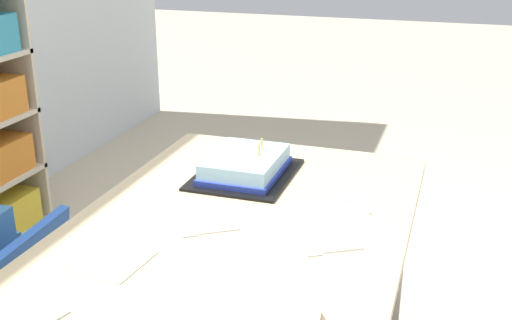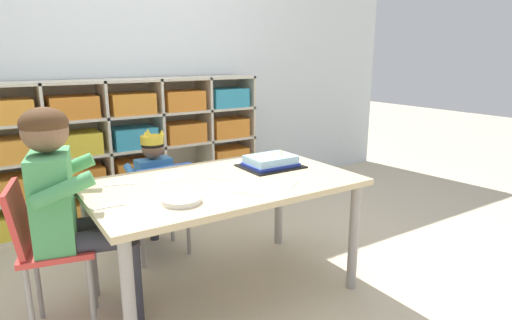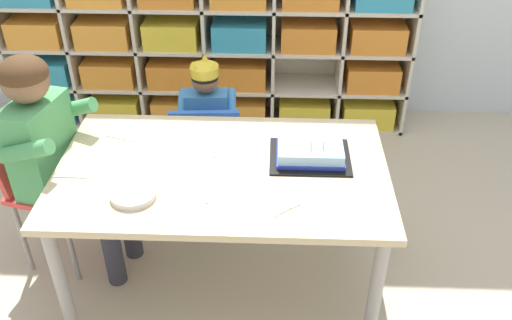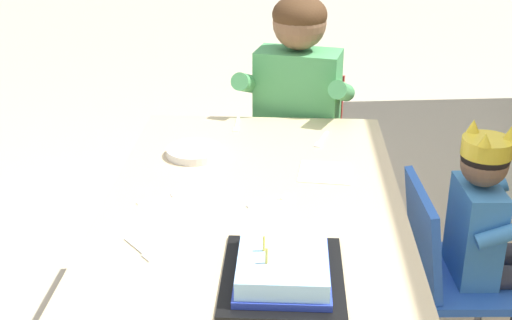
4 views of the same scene
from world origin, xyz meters
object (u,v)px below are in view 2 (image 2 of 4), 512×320
(child_with_crown, at_px, (152,177))
(classroom_chair_adult_side, at_px, (45,244))
(birthday_cake_on_tray, at_px, (271,162))
(fork_by_napkin, at_px, (245,193))
(adult_helper_seated, at_px, (68,197))
(fork_near_child_seat, at_px, (112,206))
(classroom_chair_blue, at_px, (160,202))
(paper_plate_stack, at_px, (181,200))
(fork_scattered_mid_table, at_px, (294,184))
(activity_table, at_px, (223,193))
(fork_near_cake_tray, at_px, (215,178))
(fork_beside_plate_stack, at_px, (122,185))

(child_with_crown, distance_m, classroom_chair_adult_side, 0.88)
(birthday_cake_on_tray, relative_size, fork_by_napkin, 2.72)
(adult_helper_seated, relative_size, birthday_cake_on_tray, 3.16)
(fork_by_napkin, xyz_separation_m, fork_near_child_seat, (-0.56, 0.16, 0.00))
(classroom_chair_blue, distance_m, paper_plate_stack, 0.84)
(child_with_crown, height_order, paper_plate_stack, child_with_crown)
(paper_plate_stack, relative_size, fork_scattered_mid_table, 1.62)
(fork_by_napkin, bearing_deg, fork_near_child_seat, -136.07)
(child_with_crown, xyz_separation_m, adult_helper_seated, (-0.57, -0.57, 0.14))
(fork_near_child_seat, bearing_deg, activity_table, -171.98)
(paper_plate_stack, bearing_deg, activity_table, 32.70)
(paper_plate_stack, height_order, fork_by_napkin, paper_plate_stack)
(child_with_crown, bearing_deg, birthday_cake_on_tray, 126.19)
(fork_scattered_mid_table, bearing_deg, adult_helper_seated, -61.24)
(classroom_chair_blue, height_order, fork_near_cake_tray, fork_near_cake_tray)
(birthday_cake_on_tray, relative_size, fork_near_child_seat, 2.38)
(birthday_cake_on_tray, height_order, paper_plate_stack, birthday_cake_on_tray)
(activity_table, height_order, adult_helper_seated, adult_helper_seated)
(fork_scattered_mid_table, height_order, fork_near_child_seat, same)
(classroom_chair_blue, xyz_separation_m, paper_plate_stack, (-0.18, -0.77, 0.28))
(classroom_chair_blue, relative_size, fork_by_napkin, 5.09)
(paper_plate_stack, distance_m, fork_by_napkin, 0.30)
(child_with_crown, xyz_separation_m, fork_beside_plate_stack, (-0.31, -0.48, 0.13))
(classroom_chair_adult_side, bearing_deg, fork_beside_plate_stack, -67.61)
(birthday_cake_on_tray, relative_size, paper_plate_stack, 1.91)
(classroom_chair_adult_side, relative_size, paper_plate_stack, 4.16)
(activity_table, relative_size, fork_by_napkin, 10.97)
(classroom_chair_adult_side, bearing_deg, fork_scattered_mid_table, -96.92)
(adult_helper_seated, xyz_separation_m, paper_plate_stack, (0.40, -0.31, -0.00))
(classroom_chair_adult_side, distance_m, birthday_cake_on_tray, 1.20)
(child_with_crown, bearing_deg, fork_near_child_seat, 56.89)
(adult_helper_seated, height_order, fork_beside_plate_stack, adult_helper_seated)
(classroom_chair_adult_side, distance_m, fork_by_napkin, 0.91)
(classroom_chair_adult_side, bearing_deg, activity_table, -86.64)
(classroom_chair_adult_side, distance_m, adult_helper_seated, 0.23)
(fork_scattered_mid_table, bearing_deg, paper_plate_stack, -46.11)
(birthday_cake_on_tray, xyz_separation_m, fork_near_child_seat, (-0.93, -0.17, -0.03))
(child_with_crown, bearing_deg, fork_near_cake_tray, 97.57)
(child_with_crown, bearing_deg, classroom_chair_blue, 89.67)
(activity_table, distance_m, paper_plate_stack, 0.38)
(fork_beside_plate_stack, bearing_deg, adult_helper_seated, 35.33)
(paper_plate_stack, relative_size, fork_near_cake_tray, 1.41)
(activity_table, relative_size, child_with_crown, 1.64)
(adult_helper_seated, height_order, fork_near_cake_tray, adult_helper_seated)
(activity_table, xyz_separation_m, classroom_chair_blue, (-0.13, 0.57, -0.20))
(classroom_chair_blue, relative_size, fork_scattered_mid_table, 5.80)
(fork_beside_plate_stack, bearing_deg, fork_near_cake_tray, 177.75)
(birthday_cake_on_tray, xyz_separation_m, fork_beside_plate_stack, (-0.81, 0.11, -0.03))
(fork_near_cake_tray, bearing_deg, birthday_cake_on_tray, 62.02)
(child_with_crown, xyz_separation_m, fork_near_child_seat, (-0.43, -0.77, 0.13))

